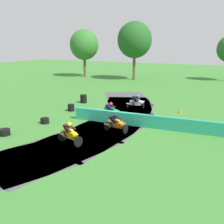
% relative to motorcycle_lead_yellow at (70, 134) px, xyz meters
% --- Properties ---
extents(ground_plane, '(120.00, 120.00, 0.00)m').
position_rel_motorcycle_lead_yellow_xyz_m(ground_plane, '(0.34, 4.91, -0.66)').
color(ground_plane, '#38752D').
extents(track_asphalt, '(9.18, 26.40, 0.01)m').
position_rel_motorcycle_lead_yellow_xyz_m(track_asphalt, '(-0.73, 4.83, -0.66)').
color(track_asphalt, '#47474C').
rests_on(track_asphalt, ground).
extents(safety_barrier, '(15.86, 1.52, 0.90)m').
position_rel_motorcycle_lead_yellow_xyz_m(safety_barrier, '(5.12, 5.28, -0.21)').
color(safety_barrier, '#239375').
rests_on(safety_barrier, ground).
extents(motorcycle_lead_yellow, '(1.71, 1.01, 1.42)m').
position_rel_motorcycle_lead_yellow_xyz_m(motorcycle_lead_yellow, '(0.00, 0.00, 0.00)').
color(motorcycle_lead_yellow, black).
rests_on(motorcycle_lead_yellow, ground).
extents(motorcycle_chase_orange, '(1.69, 0.91, 1.42)m').
position_rel_motorcycle_lead_yellow_xyz_m(motorcycle_chase_orange, '(1.41, 3.11, -0.03)').
color(motorcycle_chase_orange, black).
rests_on(motorcycle_chase_orange, ground).
extents(motorcycle_trailing_green, '(1.68, 0.86, 1.43)m').
position_rel_motorcycle_lead_yellow_xyz_m(motorcycle_trailing_green, '(-0.37, 5.74, -0.01)').
color(motorcycle_trailing_green, black).
rests_on(motorcycle_trailing_green, ground).
extents(motorcycle_fourth_white, '(1.72, 1.16, 1.43)m').
position_rel_motorcycle_lead_yellow_xyz_m(motorcycle_fourth_white, '(0.18, 9.59, -0.01)').
color(motorcycle_fourth_white, black).
rests_on(motorcycle_fourth_white, ground).
extents(tire_stack_near, '(0.71, 0.71, 0.40)m').
position_rel_motorcycle_lead_yellow_xyz_m(tire_stack_near, '(-4.67, -0.66, -0.46)').
color(tire_stack_near, black).
rests_on(tire_stack_near, ground).
extents(tire_stack_mid_a, '(0.63, 0.63, 0.40)m').
position_rel_motorcycle_lead_yellow_xyz_m(tire_stack_mid_a, '(-4.15, 2.54, -0.46)').
color(tire_stack_mid_a, black).
rests_on(tire_stack_mid_a, ground).
extents(tire_stack_mid_b, '(0.57, 0.57, 0.60)m').
position_rel_motorcycle_lead_yellow_xyz_m(tire_stack_mid_b, '(-4.61, 6.41, -0.36)').
color(tire_stack_mid_b, black).
rests_on(tire_stack_mid_b, ground).
extents(tire_stack_far, '(0.64, 0.64, 0.80)m').
position_rel_motorcycle_lead_yellow_xyz_m(tire_stack_far, '(-5.47, 9.66, -0.26)').
color(tire_stack_far, black).
rests_on(tire_stack_far, ground).
extents(traffic_cone, '(0.28, 0.28, 0.44)m').
position_rel_motorcycle_lead_yellow_xyz_m(traffic_cone, '(3.97, 10.06, -0.44)').
color(traffic_cone, orange).
rests_on(traffic_cone, ground).
extents(tree_far_left, '(4.91, 4.91, 8.05)m').
position_rel_motorcycle_lead_yellow_xyz_m(tree_far_left, '(-17.06, 27.67, 4.79)').
color(tree_far_left, brown).
rests_on(tree_far_left, ground).
extents(tree_mid_rise, '(5.38, 5.38, 9.06)m').
position_rel_motorcycle_lead_yellow_xyz_m(tree_mid_rise, '(-7.77, 27.88, 5.56)').
color(tree_mid_rise, brown).
rests_on(tree_mid_rise, ground).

